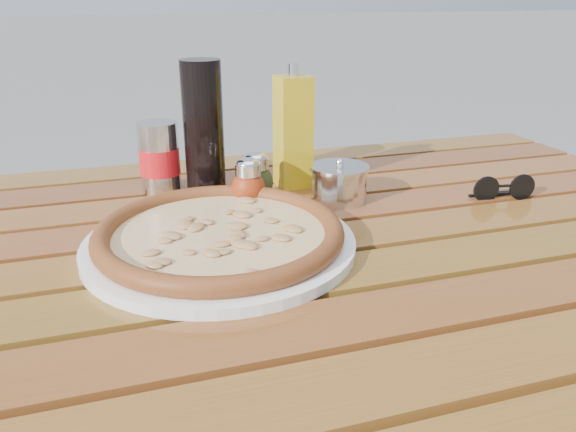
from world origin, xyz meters
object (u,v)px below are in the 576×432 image
object	(u,v)px
dark_bottle	(203,128)
olive_oil_cruet	(293,132)
pizza	(220,233)
oregano_shaker	(256,178)
table	(292,290)
sunglasses	(503,189)
plate	(220,243)
pepper_shaker	(248,184)
parmesan_tin	(339,183)
soda_can	(159,159)

from	to	relation	value
dark_bottle	olive_oil_cruet	bearing A→B (deg)	-4.44
pizza	oregano_shaker	xyz separation A→B (m)	(0.09, 0.17, 0.02)
table	olive_oil_cruet	xyz separation A→B (m)	(0.07, 0.23, 0.17)
table	sunglasses	xyz separation A→B (m)	(0.39, 0.06, 0.09)
plate	pepper_shaker	distance (m)	0.16
sunglasses	plate	bearing A→B (deg)	-166.31
oregano_shaker	dark_bottle	size ratio (longest dim) A/B	0.37
plate	pizza	world-z (taller)	pizza
pizza	pepper_shaker	bearing A→B (deg)	62.13
table	sunglasses	distance (m)	0.40
pepper_shaker	sunglasses	size ratio (longest dim) A/B	0.74
dark_bottle	sunglasses	size ratio (longest dim) A/B	1.98
table	oregano_shaker	xyz separation A→B (m)	(-0.00, 0.18, 0.11)
parmesan_tin	soda_can	bearing A→B (deg)	154.36
plate	sunglasses	size ratio (longest dim) A/B	3.24
plate	table	bearing A→B (deg)	-4.62
olive_oil_cruet	parmesan_tin	distance (m)	0.13
dark_bottle	olive_oil_cruet	xyz separation A→B (m)	(0.15, -0.01, -0.01)
pizza	dark_bottle	distance (m)	0.25
olive_oil_cruet	plate	bearing A→B (deg)	-127.97
table	parmesan_tin	world-z (taller)	parmesan_tin
pepper_shaker	oregano_shaker	bearing A→B (deg)	55.21
plate	sunglasses	distance (m)	0.49
dark_bottle	pepper_shaker	bearing A→B (deg)	-62.05
oregano_shaker	olive_oil_cruet	world-z (taller)	olive_oil_cruet
plate	oregano_shaker	xyz separation A→B (m)	(0.09, 0.17, 0.03)
dark_bottle	parmesan_tin	xyz separation A→B (m)	(0.20, -0.11, -0.08)
table	pepper_shaker	xyz separation A→B (m)	(-0.03, 0.15, 0.11)
plate	sunglasses	world-z (taller)	sunglasses
dark_bottle	soda_can	bearing A→B (deg)	163.64
pepper_shaker	soda_can	world-z (taller)	soda_can
table	sunglasses	size ratio (longest dim) A/B	12.62
pizza	soda_can	xyz separation A→B (m)	(-0.05, 0.26, 0.04)
soda_can	parmesan_tin	size ratio (longest dim) A/B	1.02
olive_oil_cruet	sunglasses	bearing A→B (deg)	-28.29
pizza	pepper_shaker	distance (m)	0.16
plate	olive_oil_cruet	world-z (taller)	olive_oil_cruet
pepper_shaker	oregano_shaker	xyz separation A→B (m)	(0.02, 0.03, 0.00)
plate	oregano_shaker	size ratio (longest dim) A/B	4.39
pizza	parmesan_tin	bearing A→B (deg)	29.50
pizza	soda_can	world-z (taller)	soda_can
plate	pizza	distance (m)	0.02
plate	pizza	size ratio (longest dim) A/B	0.90
table	plate	xyz separation A→B (m)	(-0.10, 0.01, 0.08)
plate	sunglasses	bearing A→B (deg)	6.43
pizza	sunglasses	size ratio (longest dim) A/B	3.60
oregano_shaker	olive_oil_cruet	size ratio (longest dim) A/B	0.39
pepper_shaker	sunglasses	xyz separation A→B (m)	(0.41, -0.08, -0.02)
oregano_shaker	soda_can	xyz separation A→B (m)	(-0.14, 0.09, 0.02)
table	dark_bottle	xyz separation A→B (m)	(-0.08, 0.24, 0.19)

